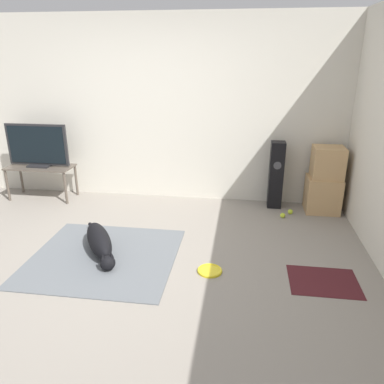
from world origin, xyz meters
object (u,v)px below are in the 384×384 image
Objects in this scene: cardboard_box_upper at (328,163)px; tennis_ball_by_boxes at (290,212)px; floor_speaker at (276,175)px; frisbee at (210,271)px; tv at (37,146)px; tv_stand at (41,171)px; tennis_ball_near_speaker at (283,215)px; cardboard_box_lower at (323,194)px; dog at (100,242)px.

tennis_ball_by_boxes is (-0.44, -0.18, -0.65)m from cardboard_box_upper.
cardboard_box_upper is 0.69m from floor_speaker.
floor_speaker reaches higher than frisbee.
tv_stand is at bearing -90.00° from tv.
cardboard_box_lower is at bearing 30.15° from tennis_ball_near_speaker.
tennis_ball_by_boxes is 0.18m from tennis_ball_near_speaker.
dog is 14.59× the size of tennis_ball_by_boxes.
cardboard_box_lower is 4.01m from tv_stand.
frisbee is at bearing -120.82° from tennis_ball_by_boxes.
tennis_ball_near_speaker is (0.82, 1.43, 0.02)m from frisbee.
cardboard_box_upper is 6.27× the size of tennis_ball_near_speaker.
cardboard_box_upper reaches higher than frisbee.
frisbee is at bearing -32.41° from tv_stand.
tennis_ball_near_speaker is at bearing -128.57° from tennis_ball_by_boxes.
tv reaches higher than tennis_ball_by_boxes.
tennis_ball_by_boxes is at bearing 59.18° from frisbee.
cardboard_box_lower is at bearing -160.55° from cardboard_box_upper.
frisbee is 0.26× the size of floor_speaker.
dog is 2.99m from cardboard_box_lower.
cardboard_box_upper reaches higher than dog.
frisbee is at bearing -128.03° from cardboard_box_lower.
dog is 2.17m from tv.
tv reaches higher than dog.
cardboard_box_lower is (1.36, 1.74, 0.23)m from frisbee.
cardboard_box_lower is 0.53× the size of tv.
cardboard_box_upper is at bearing 21.93° from tennis_ball_by_boxes.
cardboard_box_lower is 1.15× the size of cardboard_box_upper.
dog is 2.54m from tennis_ball_by_boxes.
tv_stand is at bearing 175.84° from tennis_ball_near_speaker.
cardboard_box_lower is 0.50× the size of tv_stand.
cardboard_box_upper is at bearing 51.74° from frisbee.
tennis_ball_by_boxes is at bearing -1.79° from tv_stand.
tv is 13.64× the size of tennis_ball_by_boxes.
frisbee is 2.01m from floor_speaker.
frisbee is 1.83m from tennis_ball_by_boxes.
cardboard_box_upper is 4.03m from tv_stand.
dog is 2.01× the size of cardboard_box_lower.
tennis_ball_by_boxes is (0.20, -0.25, -0.43)m from floor_speaker.
dog is 1.23m from frisbee.
cardboard_box_lower is 7.24× the size of tennis_ball_near_speaker.
cardboard_box_lower reaches higher than tennis_ball_near_speaker.
frisbee is at bearing -111.95° from floor_speaker.
tv reaches higher than frisbee.
cardboard_box_upper is (1.38, 1.74, 0.67)m from frisbee.
cardboard_box_upper is 0.46× the size of tv.
tennis_ball_by_boxes is (2.14, 1.37, -0.11)m from dog.
tv is at bearing -177.75° from floor_speaker.
tv reaches higher than tennis_ball_near_speaker.
frisbee is 3.16m from tv_stand.
tennis_ball_near_speaker is at bearing -76.59° from floor_speaker.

